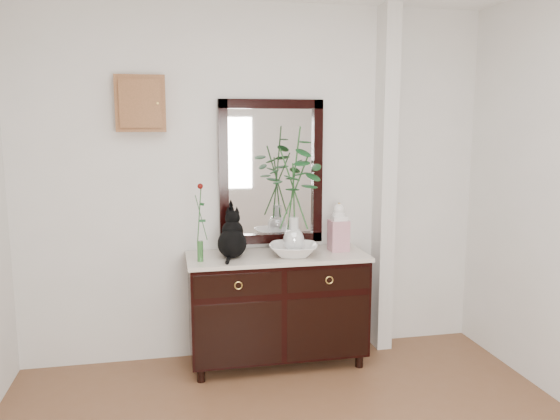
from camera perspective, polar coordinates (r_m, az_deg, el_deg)
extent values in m
cube|color=silver|center=(4.19, -2.31, 2.72)|extent=(3.60, 0.04, 2.70)
cube|color=silver|center=(4.39, 10.88, 2.85)|extent=(0.12, 0.20, 2.70)
cube|color=black|center=(4.16, -0.28, -9.91)|extent=(1.30, 0.50, 0.82)
cube|color=beige|center=(4.05, -0.29, -4.89)|extent=(1.33, 0.52, 0.03)
cube|color=black|center=(4.18, -0.93, 3.95)|extent=(0.80, 0.06, 1.10)
cube|color=white|center=(4.20, -0.97, 3.97)|extent=(0.66, 0.01, 0.96)
cube|color=brown|center=(4.07, -14.36, 10.72)|extent=(0.35, 0.10, 0.40)
imported|color=white|center=(4.01, 1.43, -4.20)|extent=(0.43, 0.43, 0.09)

